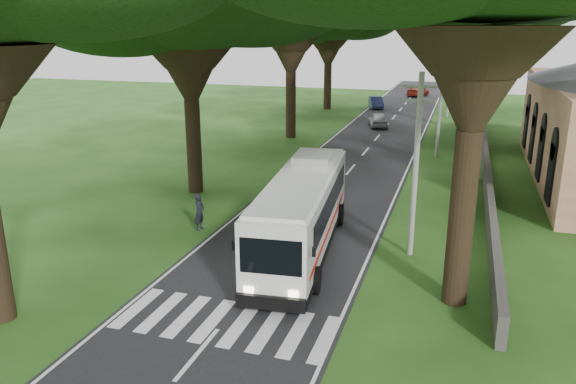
{
  "coord_description": "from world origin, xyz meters",
  "views": [
    {
      "loc": [
        7.27,
        -17.7,
        9.88
      ],
      "look_at": [
        -0.38,
        6.59,
        2.2
      ],
      "focal_mm": 35.0,
      "sensor_mm": 36.0,
      "label": 1
    }
  ],
  "objects_px": {
    "pole_near": "(416,163)",
    "coach_bus": "(302,211)",
    "distant_car_c": "(418,91)",
    "distant_car_a": "(378,120)",
    "pole_far": "(450,78)",
    "pedestrian": "(199,212)",
    "distant_car_b": "(376,102)",
    "pole_mid": "(440,102)"
  },
  "relations": [
    {
      "from": "pole_near",
      "to": "pole_mid",
      "type": "height_order",
      "value": "same"
    },
    {
      "from": "pole_far",
      "to": "coach_bus",
      "type": "bearing_deg",
      "value": -96.54
    },
    {
      "from": "distant_car_c",
      "to": "pole_far",
      "type": "bearing_deg",
      "value": 119.44
    },
    {
      "from": "pole_near",
      "to": "coach_bus",
      "type": "height_order",
      "value": "pole_near"
    },
    {
      "from": "pole_far",
      "to": "distant_car_c",
      "type": "xyz_separation_m",
      "value": [
        -4.7,
        17.71,
        -3.44
      ]
    },
    {
      "from": "pole_mid",
      "to": "distant_car_a",
      "type": "xyz_separation_m",
      "value": [
        -6.3,
        11.54,
        -3.45
      ]
    },
    {
      "from": "distant_car_a",
      "to": "pedestrian",
      "type": "height_order",
      "value": "pedestrian"
    },
    {
      "from": "pole_near",
      "to": "coach_bus",
      "type": "relative_size",
      "value": 0.66
    },
    {
      "from": "pole_mid",
      "to": "distant_car_c",
      "type": "relative_size",
      "value": 1.64
    },
    {
      "from": "pole_near",
      "to": "distant_car_b",
      "type": "relative_size",
      "value": 1.94
    },
    {
      "from": "pole_far",
      "to": "distant_car_a",
      "type": "bearing_deg",
      "value": -126.68
    },
    {
      "from": "distant_car_a",
      "to": "distant_car_b",
      "type": "distance_m",
      "value": 12.95
    },
    {
      "from": "pedestrian",
      "to": "distant_car_c",
      "type": "bearing_deg",
      "value": -4.21
    },
    {
      "from": "distant_car_a",
      "to": "distant_car_b",
      "type": "bearing_deg",
      "value": -95.55
    },
    {
      "from": "pole_near",
      "to": "distant_car_b",
      "type": "distance_m",
      "value": 45.24
    },
    {
      "from": "pedestrian",
      "to": "distant_car_b",
      "type": "bearing_deg",
      "value": -0.99
    },
    {
      "from": "distant_car_b",
      "to": "distant_car_c",
      "type": "distance_m",
      "value": 13.94
    },
    {
      "from": "pole_far",
      "to": "distant_car_a",
      "type": "height_order",
      "value": "pole_far"
    },
    {
      "from": "pole_far",
      "to": "coach_bus",
      "type": "relative_size",
      "value": 0.66
    },
    {
      "from": "pole_near",
      "to": "distant_car_a",
      "type": "distance_m",
      "value": 32.35
    },
    {
      "from": "pole_far",
      "to": "distant_car_a",
      "type": "relative_size",
      "value": 1.94
    },
    {
      "from": "pole_far",
      "to": "pedestrian",
      "type": "distance_m",
      "value": 41.4
    },
    {
      "from": "distant_car_c",
      "to": "pedestrian",
      "type": "height_order",
      "value": "pedestrian"
    },
    {
      "from": "pole_near",
      "to": "pole_far",
      "type": "relative_size",
      "value": 1.0
    },
    {
      "from": "pole_near",
      "to": "distant_car_c",
      "type": "distance_m",
      "value": 58.0
    },
    {
      "from": "coach_bus",
      "to": "pedestrian",
      "type": "xyz_separation_m",
      "value": [
        -5.6,
        1.08,
        -0.98
      ]
    },
    {
      "from": "pole_mid",
      "to": "pole_far",
      "type": "relative_size",
      "value": 1.0
    },
    {
      "from": "distant_car_c",
      "to": "pedestrian",
      "type": "distance_m",
      "value": 57.95
    },
    {
      "from": "distant_car_c",
      "to": "pedestrian",
      "type": "relative_size",
      "value": 2.63
    },
    {
      "from": "coach_bus",
      "to": "pole_far",
      "type": "bearing_deg",
      "value": 77.7
    },
    {
      "from": "distant_car_b",
      "to": "pedestrian",
      "type": "xyz_separation_m",
      "value": [
        -1.8,
        -44.27,
        0.22
      ]
    },
    {
      "from": "distant_car_c",
      "to": "distant_car_a",
      "type": "bearing_deg",
      "value": 101.08
    },
    {
      "from": "pole_mid",
      "to": "pole_far",
      "type": "bearing_deg",
      "value": 90.0
    },
    {
      "from": "pole_near",
      "to": "pole_mid",
      "type": "relative_size",
      "value": 1.0
    },
    {
      "from": "pole_mid",
      "to": "pole_far",
      "type": "height_order",
      "value": "same"
    },
    {
      "from": "pole_mid",
      "to": "pedestrian",
      "type": "xyz_separation_m",
      "value": [
        -10.3,
        -19.97,
        -3.25
      ]
    },
    {
      "from": "pole_near",
      "to": "pedestrian",
      "type": "height_order",
      "value": "pole_near"
    },
    {
      "from": "pole_near",
      "to": "coach_bus",
      "type": "xyz_separation_m",
      "value": [
        -4.71,
        -1.05,
        -2.28
      ]
    },
    {
      "from": "distant_car_c",
      "to": "pedestrian",
      "type": "xyz_separation_m",
      "value": [
        -5.6,
        -57.68,
        0.19
      ]
    },
    {
      "from": "distant_car_b",
      "to": "pole_far",
      "type": "bearing_deg",
      "value": -42.53
    },
    {
      "from": "pole_mid",
      "to": "pedestrian",
      "type": "bearing_deg",
      "value": -117.29
    },
    {
      "from": "distant_car_a",
      "to": "coach_bus",
      "type": "bearing_deg",
      "value": 77.47
    }
  ]
}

